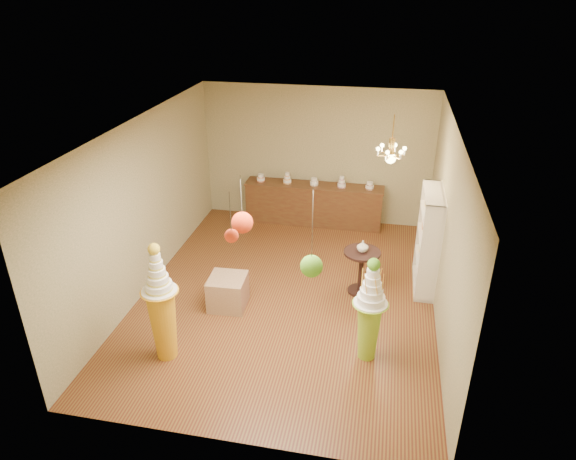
% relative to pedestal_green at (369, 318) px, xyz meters
% --- Properties ---
extents(floor, '(6.50, 6.50, 0.00)m').
position_rel_pedestal_green_xyz_m(floor, '(-1.45, 1.37, -0.68)').
color(floor, brown).
rests_on(floor, ground).
extents(ceiling, '(6.50, 6.50, 0.00)m').
position_rel_pedestal_green_xyz_m(ceiling, '(-1.45, 1.37, 2.32)').
color(ceiling, silver).
rests_on(ceiling, ground).
extents(wall_back, '(5.00, 0.04, 3.00)m').
position_rel_pedestal_green_xyz_m(wall_back, '(-1.45, 4.62, 0.82)').
color(wall_back, '#99936A').
rests_on(wall_back, ground).
extents(wall_front, '(5.00, 0.04, 3.00)m').
position_rel_pedestal_green_xyz_m(wall_front, '(-1.45, -1.88, 0.82)').
color(wall_front, '#99936A').
rests_on(wall_front, ground).
extents(wall_left, '(0.04, 6.50, 3.00)m').
position_rel_pedestal_green_xyz_m(wall_left, '(-3.95, 1.37, 0.82)').
color(wall_left, '#99936A').
rests_on(wall_left, ground).
extents(wall_right, '(0.04, 6.50, 3.00)m').
position_rel_pedestal_green_xyz_m(wall_right, '(1.05, 1.37, 0.82)').
color(wall_right, '#99936A').
rests_on(wall_right, ground).
extents(pedestal_green, '(0.57, 0.57, 1.65)m').
position_rel_pedestal_green_xyz_m(pedestal_green, '(0.00, 0.00, 0.00)').
color(pedestal_green, '#8DBE2A').
rests_on(pedestal_green, floor).
extents(pedestal_orange, '(0.59, 0.59, 1.86)m').
position_rel_pedestal_green_xyz_m(pedestal_orange, '(-2.88, -0.55, 0.04)').
color(pedestal_orange, gold).
rests_on(pedestal_orange, floor).
extents(burlap_riser, '(0.63, 0.63, 0.55)m').
position_rel_pedestal_green_xyz_m(burlap_riser, '(-2.37, 0.84, -0.41)').
color(burlap_riser, '#947250').
rests_on(burlap_riser, floor).
extents(sideboard, '(3.04, 0.54, 1.16)m').
position_rel_pedestal_green_xyz_m(sideboard, '(-1.45, 4.34, -0.21)').
color(sideboard, '#502F19').
rests_on(sideboard, floor).
extents(shelving_unit, '(0.33, 1.20, 1.80)m').
position_rel_pedestal_green_xyz_m(shelving_unit, '(0.88, 2.17, 0.22)').
color(shelving_unit, beige).
rests_on(shelving_unit, floor).
extents(round_table, '(0.77, 0.77, 0.81)m').
position_rel_pedestal_green_xyz_m(round_table, '(-0.22, 1.71, -0.16)').
color(round_table, black).
rests_on(round_table, floor).
extents(vase, '(0.26, 0.26, 0.20)m').
position_rel_pedestal_green_xyz_m(vase, '(-0.22, 1.71, 0.23)').
color(vase, beige).
rests_on(vase, round_table).
extents(pom_red_left, '(0.26, 0.26, 0.73)m').
position_rel_pedestal_green_xyz_m(pom_red_left, '(-1.57, -0.78, 1.72)').
color(pom_red_left, '#3D3A2C').
rests_on(pom_red_left, ceiling).
extents(pom_green_mid, '(0.27, 0.27, 1.14)m').
position_rel_pedestal_green_xyz_m(pom_green_mid, '(-0.71, -0.94, 1.31)').
color(pom_green_mid, '#3D3A2C').
rests_on(pom_green_mid, ceiling).
extents(pom_red_right, '(0.16, 0.16, 0.60)m').
position_rel_pedestal_green_xyz_m(pom_red_right, '(-1.55, -1.28, 1.80)').
color(pom_red_right, '#3D3A2C').
rests_on(pom_red_right, ceiling).
extents(chandelier, '(0.65, 0.65, 0.85)m').
position_rel_pedestal_green_xyz_m(chandelier, '(0.11, 2.45, 1.62)').
color(chandelier, gold).
rests_on(chandelier, ceiling).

